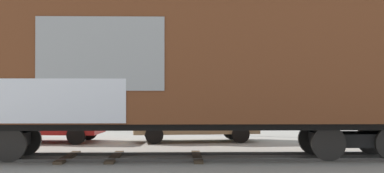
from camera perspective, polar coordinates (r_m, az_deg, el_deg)
ground_plane at (r=14.35m, az=-4.02°, el=-7.88°), size 260.00×260.00×0.00m
track at (r=14.33m, az=-2.99°, el=-7.74°), size 60.01×2.98×0.08m
freight_car at (r=14.25m, az=-2.42°, el=2.52°), size 14.41×3.07×4.58m
flagpole at (r=26.00m, az=-14.53°, el=8.15°), size 1.38×0.50×9.35m
hillside at (r=84.26m, az=-1.38°, el=2.11°), size 130.84×42.56×16.73m
parked_car_red at (r=19.74m, az=-15.90°, el=-3.55°), size 4.16×2.20×1.63m
parked_car_tan at (r=19.21m, az=0.25°, el=-3.39°), size 4.71×2.25×1.82m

